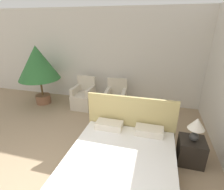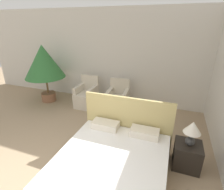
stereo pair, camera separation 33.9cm
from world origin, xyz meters
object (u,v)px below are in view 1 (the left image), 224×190
(armchair_near_window_left, at_px, (84,98))
(nightstand, at_px, (191,151))
(bed, at_px, (121,163))
(table_lamp, at_px, (196,126))
(potted_palm, at_px, (38,64))
(armchair_near_window_right, at_px, (116,102))

(armchair_near_window_left, height_order, nightstand, armchair_near_window_left)
(armchair_near_window_left, bearing_deg, bed, -53.11)
(bed, height_order, armchair_near_window_left, bed)
(bed, relative_size, table_lamp, 4.26)
(potted_palm, height_order, nightstand, potted_palm)
(potted_palm, distance_m, nightstand, 4.70)
(table_lamp, bearing_deg, armchair_near_window_right, 138.21)
(bed, xyz_separation_m, armchair_near_window_right, (-0.67, 2.30, 0.05))
(armchair_near_window_right, relative_size, potted_palm, 0.51)
(armchair_near_window_left, height_order, armchair_near_window_right, same)
(armchair_near_window_left, bearing_deg, table_lamp, -29.39)
(nightstand, relative_size, table_lamp, 1.05)
(potted_palm, bearing_deg, armchair_near_window_right, 1.39)
(bed, xyz_separation_m, table_lamp, (1.19, 0.64, 0.53))
(table_lamp, bearing_deg, bed, -151.84)
(armchair_near_window_right, height_order, nightstand, armchair_near_window_right)
(armchair_near_window_left, xyz_separation_m, table_lamp, (2.88, -1.66, 0.49))
(armchair_near_window_right, bearing_deg, armchair_near_window_left, 175.57)
(nightstand, bearing_deg, potted_palm, 159.65)
(table_lamp, bearing_deg, armchair_near_window_left, 150.01)
(armchair_near_window_right, xyz_separation_m, nightstand, (1.86, -1.65, -0.06))
(armchair_near_window_left, relative_size, nightstand, 1.94)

